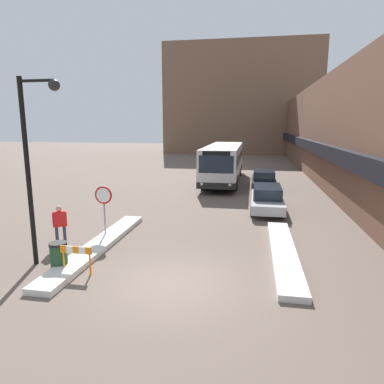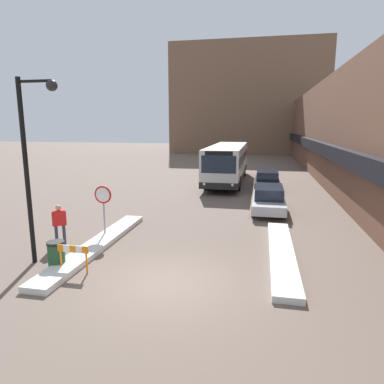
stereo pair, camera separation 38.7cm
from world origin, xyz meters
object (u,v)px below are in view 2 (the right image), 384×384
Objects in this scene: parked_car_middle at (267,180)px; pedestrian at (59,221)px; street_lamp at (32,152)px; construction_barricade at (73,253)px; trash_bin at (56,255)px; parked_car_front at (269,198)px; stop_sign at (103,200)px; city_bus at (227,162)px.

parked_car_middle is 2.66× the size of pedestrian.
street_lamp is 5.77× the size of construction_barricade.
parked_car_middle is 18.02m from trash_bin.
pedestrian reaches higher than parked_car_middle.
parked_car_middle is (0.00, 6.82, -0.00)m from parked_car_front.
stop_sign is at bearing -138.10° from parked_car_front.
parked_car_middle is at bearing -38.38° from city_bus.
pedestrian is (-8.38, -14.41, 0.31)m from parked_car_middle.
stop_sign is 2.40× the size of trash_bin.
street_lamp reaches higher than stop_sign.
parked_car_middle is 4.06× the size of construction_barricade.
trash_bin is (1.18, -2.11, -0.53)m from pedestrian.
parked_car_middle reaches higher than construction_barricade.
stop_sign is 2.07× the size of construction_barricade.
city_bus is 5.42× the size of stop_sign.
trash_bin is (-7.20, -9.70, -0.22)m from parked_car_front.
street_lamp is at bearing -108.36° from pedestrian.
pedestrian is at bearing 119.30° from trash_bin.
trash_bin is 0.81m from construction_barricade.
parked_car_front is 1.09× the size of parked_car_middle.
city_bus reaches higher than pedestrian.
city_bus is 19.57m from trash_bin.
stop_sign is 1.36× the size of pedestrian.
street_lamp is at bearing -107.20° from stop_sign.
pedestrian is (-5.07, -17.04, -0.71)m from city_bus.
parked_car_middle is 16.68m from pedestrian.
city_bus is 2.53× the size of parked_car_front.
construction_barricade is at bearing -99.17° from city_bus.
construction_barricade is at bearing -111.04° from parked_car_middle.
construction_barricade is (0.76, -0.21, 0.19)m from trash_bin.
trash_bin is at bearing -90.96° from pedestrian.
city_bus reaches higher than construction_barricade.
trash_bin is 0.86× the size of construction_barricade.
parked_car_front is at bearing 41.90° from stop_sign.
street_lamp is at bearing -116.26° from parked_car_middle.
pedestrian is (-8.38, -7.59, 0.31)m from parked_car_front.
city_bus reaches higher than parked_car_front.
stop_sign is 3.94m from street_lamp.
stop_sign is at bearing 99.73° from construction_barricade.
parked_car_front is 6.82m from parked_car_middle.
parked_car_front is (3.31, -9.45, -1.01)m from city_bus.
parked_car_front is at bearing 49.58° from street_lamp.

